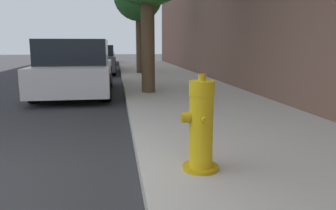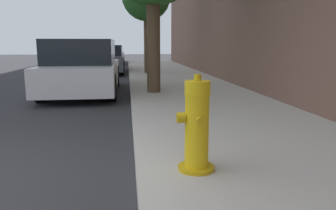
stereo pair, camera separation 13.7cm
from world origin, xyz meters
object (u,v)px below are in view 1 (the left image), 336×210
object	(u,v)px
parked_car_near	(76,68)
parked_car_far	(100,55)
fire_hydrant	(201,127)
parked_car_mid	(97,59)

from	to	relation	value
parked_car_near	parked_car_far	size ratio (longest dim) A/B	0.92
fire_hydrant	parked_car_mid	size ratio (longest dim) A/B	0.19
fire_hydrant	parked_car_mid	distance (m)	12.55
parked_car_mid	fire_hydrant	bearing A→B (deg)	-82.67
parked_car_near	parked_car_mid	size ratio (longest dim) A/B	0.90
parked_car_near	parked_car_mid	bearing A→B (deg)	88.62
parked_car_mid	parked_car_far	distance (m)	6.72
fire_hydrant	parked_car_far	bearing A→B (deg)	95.24
fire_hydrant	parked_car_mid	bearing A→B (deg)	97.33
fire_hydrant	parked_car_near	bearing A→B (deg)	106.42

